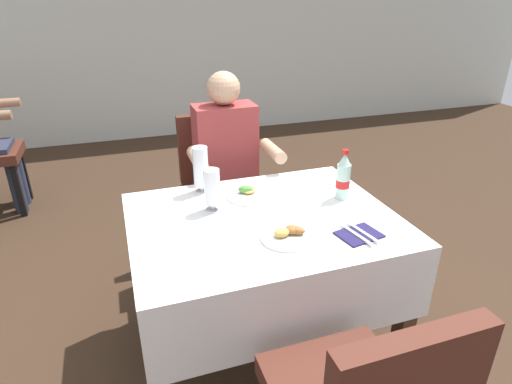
# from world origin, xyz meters

# --- Properties ---
(ground_plane) EXTENTS (11.00, 11.00, 0.00)m
(ground_plane) POSITION_xyz_m (0.00, 0.00, 0.00)
(ground_plane) COLOR #382619
(back_wall) EXTENTS (11.00, 0.12, 2.81)m
(back_wall) POSITION_xyz_m (0.00, 4.05, 1.40)
(back_wall) COLOR silver
(back_wall) RESTS_ON ground
(main_dining_table) EXTENTS (1.16, 0.90, 0.75)m
(main_dining_table) POSITION_xyz_m (-0.09, 0.18, 0.58)
(main_dining_table) COLOR white
(main_dining_table) RESTS_ON ground
(chair_far_diner_seat) EXTENTS (0.44, 0.50, 0.97)m
(chair_far_diner_seat) POSITION_xyz_m (-0.09, 1.02, 0.55)
(chair_far_diner_seat) COLOR #4C2319
(chair_far_diner_seat) RESTS_ON ground
(seated_diner_far) EXTENTS (0.50, 0.46, 1.26)m
(seated_diner_far) POSITION_xyz_m (-0.04, 0.91, 0.71)
(seated_diner_far) COLOR #282D42
(seated_diner_far) RESTS_ON ground
(plate_near_camera) EXTENTS (0.22, 0.22, 0.05)m
(plate_near_camera) POSITION_xyz_m (-0.05, -0.02, 0.76)
(plate_near_camera) COLOR white
(plate_near_camera) RESTS_ON main_dining_table
(plate_far_diner) EXTENTS (0.23, 0.23, 0.05)m
(plate_far_diner) POSITION_xyz_m (-0.08, 0.41, 0.76)
(plate_far_diner) COLOR white
(plate_far_diner) RESTS_ON main_dining_table
(beer_glass_left) EXTENTS (0.07, 0.07, 0.23)m
(beer_glass_left) POSITION_xyz_m (-0.28, 0.53, 0.88)
(beer_glass_left) COLOR white
(beer_glass_left) RESTS_ON main_dining_table
(beer_glass_middle) EXTENTS (0.07, 0.07, 0.20)m
(beer_glass_middle) POSITION_xyz_m (-0.28, 0.32, 0.85)
(beer_glass_middle) COLOR white
(beer_glass_middle) RESTS_ON main_dining_table
(cola_bottle_primary) EXTENTS (0.07, 0.07, 0.25)m
(cola_bottle_primary) POSITION_xyz_m (0.34, 0.24, 0.86)
(cola_bottle_primary) COLOR silver
(cola_bottle_primary) RESTS_ON main_dining_table
(napkin_cutlery_set) EXTENTS (0.19, 0.20, 0.01)m
(napkin_cutlery_set) POSITION_xyz_m (0.23, -0.10, 0.76)
(napkin_cutlery_set) COLOR #231E4C
(napkin_cutlery_set) RESTS_ON main_dining_table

